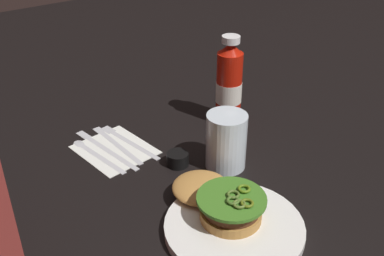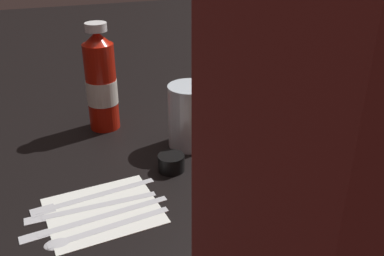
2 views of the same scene
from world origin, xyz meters
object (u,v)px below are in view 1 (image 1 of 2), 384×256
(butter_knife, at_px, (102,146))
(ketchup_bottle, at_px, (229,85))
(napkin, at_px, (115,149))
(condiment_cup, at_px, (178,159))
(dinner_plate, at_px, (234,227))
(water_glass, at_px, (226,141))
(spoon_utensil, at_px, (91,150))
(steak_knife, at_px, (114,141))
(burger_sandwich, at_px, (219,200))
(fork_utensil, at_px, (125,138))

(butter_knife, bearing_deg, ketchup_bottle, -103.76)
(napkin, bearing_deg, butter_knife, 34.85)
(ketchup_bottle, bearing_deg, condiment_cup, 111.29)
(dinner_plate, distance_m, napkin, 0.36)
(water_glass, bearing_deg, spoon_utensil, 43.24)
(water_glass, height_order, steak_knife, water_glass)
(water_glass, distance_m, butter_knife, 0.29)
(butter_knife, bearing_deg, steak_knife, -86.82)
(water_glass, bearing_deg, condiment_cup, 51.82)
(burger_sandwich, bearing_deg, condiment_cup, -10.96)
(steak_knife, bearing_deg, spoon_utensil, 93.34)
(steak_knife, bearing_deg, butter_knife, 93.18)
(dinner_plate, height_order, ketchup_bottle, ketchup_bottle)
(ketchup_bottle, xyz_separation_m, butter_knife, (0.08, 0.31, -0.09))
(napkin, relative_size, spoon_utensil, 0.90)
(ketchup_bottle, bearing_deg, steak_knife, 74.45)
(butter_knife, distance_m, spoon_utensil, 0.03)
(dinner_plate, height_order, water_glass, water_glass)
(condiment_cup, bearing_deg, spoon_utensil, 38.92)
(water_glass, xyz_separation_m, napkin, (0.19, 0.16, -0.06))
(napkin, height_order, butter_knife, butter_knife)
(ketchup_bottle, xyz_separation_m, water_glass, (-0.14, 0.13, -0.04))
(spoon_utensil, bearing_deg, steak_knife, -86.66)
(napkin, bearing_deg, ketchup_bottle, -99.77)
(water_glass, relative_size, butter_knife, 0.55)
(dinner_plate, relative_size, water_glass, 2.02)
(condiment_cup, bearing_deg, steak_knife, 22.63)
(butter_knife, bearing_deg, spoon_utensil, 93.52)
(fork_utensil, distance_m, steak_knife, 0.03)
(steak_knife, bearing_deg, napkin, 154.26)
(water_glass, bearing_deg, butter_knife, 38.77)
(spoon_utensil, bearing_deg, napkin, -117.11)
(condiment_cup, relative_size, steak_knife, 0.24)
(steak_knife, bearing_deg, ketchup_bottle, -105.55)
(condiment_cup, relative_size, fork_utensil, 0.24)
(burger_sandwich, bearing_deg, dinner_plate, 173.70)
(napkin, bearing_deg, dinner_plate, -173.65)
(dinner_plate, bearing_deg, condiment_cup, -9.99)
(burger_sandwich, bearing_deg, steak_knife, 5.40)
(fork_utensil, xyz_separation_m, steak_knife, (0.00, 0.03, 0.00))
(water_glass, xyz_separation_m, steak_knife, (0.22, 0.15, -0.06))
(dinner_plate, xyz_separation_m, fork_utensil, (0.38, 0.00, -0.00))
(dinner_plate, distance_m, butter_knife, 0.39)
(burger_sandwich, height_order, fork_utensil, burger_sandwich)
(condiment_cup, distance_m, steak_knife, 0.17)
(water_glass, xyz_separation_m, fork_utensil, (0.22, 0.12, -0.06))
(ketchup_bottle, bearing_deg, fork_utensil, 73.65)
(fork_utensil, bearing_deg, napkin, 121.32)
(dinner_plate, xyz_separation_m, ketchup_bottle, (0.31, -0.25, 0.09))
(dinner_plate, relative_size, condiment_cup, 5.22)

